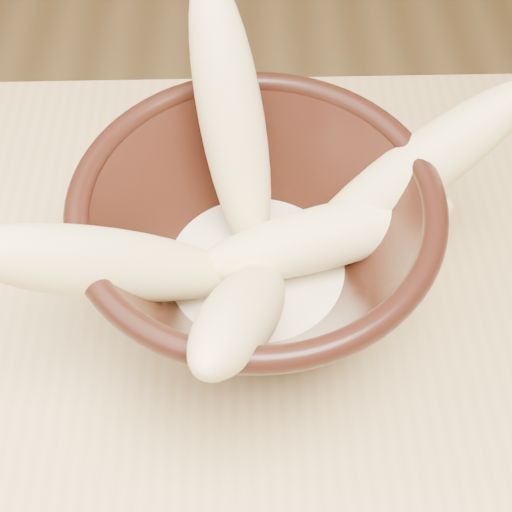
% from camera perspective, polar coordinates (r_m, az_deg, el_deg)
% --- Properties ---
extents(bowl, '(0.22, 0.22, 0.12)m').
position_cam_1_polar(bowl, '(0.45, 0.00, 0.78)').
color(bowl, black).
rests_on(bowl, table).
extents(milk_puddle, '(0.13, 0.13, 0.02)m').
position_cam_1_polar(milk_puddle, '(0.48, 0.00, -1.39)').
color(milk_puddle, beige).
rests_on(milk_puddle, bowl).
extents(banana_upright, '(0.08, 0.14, 0.18)m').
position_cam_1_polar(banana_upright, '(0.46, -1.97, 10.91)').
color(banana_upright, '#EED98C').
rests_on(banana_upright, bowl).
extents(banana_left, '(0.18, 0.11, 0.15)m').
position_cam_1_polar(banana_left, '(0.41, -11.30, -0.69)').
color(banana_left, '#EED98C').
rests_on(banana_left, bowl).
extents(banana_right, '(0.18, 0.09, 0.14)m').
position_cam_1_polar(banana_right, '(0.46, 12.26, 6.39)').
color(banana_right, '#EED98C').
rests_on(banana_right, bowl).
extents(banana_across, '(0.18, 0.08, 0.05)m').
position_cam_1_polar(banana_across, '(0.46, 5.54, 1.52)').
color(banana_across, '#EED98C').
rests_on(banana_across, bowl).
extents(banana_front, '(0.08, 0.16, 0.13)m').
position_cam_1_polar(banana_front, '(0.40, -1.15, -4.67)').
color(banana_front, '#EED98C').
rests_on(banana_front, bowl).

